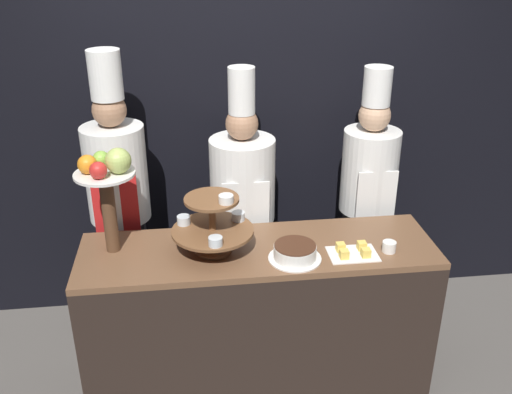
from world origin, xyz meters
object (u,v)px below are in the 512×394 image
at_px(chef_center_left, 243,202).
at_px(cup_white, 389,247).
at_px(fruit_pedestal, 107,179).
at_px(tiered_stand, 213,224).
at_px(chef_left, 119,194).
at_px(cake_round, 295,252).
at_px(cake_square_tray, 353,252).
at_px(chef_center_right, 368,191).

bearing_deg(chef_center_left, cup_white, -42.93).
relative_size(fruit_pedestal, chef_center_left, 0.33).
xyz_separation_m(tiered_stand, chef_center_left, (0.21, 0.53, -0.14)).
relative_size(fruit_pedestal, chef_left, 0.31).
bearing_deg(tiered_stand, fruit_pedestal, 171.54).
height_order(cake_round, cup_white, cake_round).
distance_m(cup_white, chef_left, 1.57).
relative_size(tiered_stand, chef_center_left, 0.25).
bearing_deg(cup_white, chef_left, 155.58).
bearing_deg(cup_white, cake_square_tray, -177.67).
distance_m(cake_square_tray, chef_left, 1.40).
xyz_separation_m(cake_square_tray, chef_center_right, (0.28, 0.66, 0.03)).
bearing_deg(cake_square_tray, fruit_pedestal, 170.77).
distance_m(tiered_stand, chef_left, 0.75).
bearing_deg(chef_center_left, cake_round, -73.36).
bearing_deg(fruit_pedestal, chef_center_right, 17.00).
xyz_separation_m(cake_square_tray, chef_center_left, (-0.50, 0.66, 0.00)).
xyz_separation_m(tiered_stand, chef_left, (-0.53, 0.53, -0.05)).
bearing_deg(cup_white, cake_round, -178.46).
distance_m(cup_white, cake_square_tray, 0.20).
relative_size(tiered_stand, cake_round, 1.56).
bearing_deg(chef_center_right, cup_white, -97.40).
xyz_separation_m(chef_left, chef_center_right, (1.51, 0.00, -0.06)).
xyz_separation_m(tiered_stand, fruit_pedestal, (-0.51, 0.08, 0.24)).
bearing_deg(tiered_stand, cup_white, -7.21).
height_order(tiered_stand, cup_white, tiered_stand).
height_order(cake_round, chef_left, chef_left).
relative_size(tiered_stand, cup_white, 5.96).
height_order(fruit_pedestal, chef_center_left, chef_center_left).
distance_m(cake_square_tray, chef_center_right, 0.71).
height_order(fruit_pedestal, cup_white, fruit_pedestal).
relative_size(chef_center_left, chef_center_right, 1.01).
bearing_deg(cake_square_tray, chef_center_right, 67.00).
height_order(cup_white, cake_square_tray, cup_white).
relative_size(cup_white, cake_square_tray, 0.28).
bearing_deg(cake_square_tray, cup_white, 2.33).
bearing_deg(chef_center_left, chef_center_right, 0.00).
xyz_separation_m(cake_round, chef_center_left, (-0.20, 0.66, -0.02)).
xyz_separation_m(cake_round, chef_left, (-0.93, 0.66, 0.07)).
height_order(tiered_stand, fruit_pedestal, fruit_pedestal).
height_order(fruit_pedestal, cake_square_tray, fruit_pedestal).
distance_m(tiered_stand, chef_center_left, 0.59).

